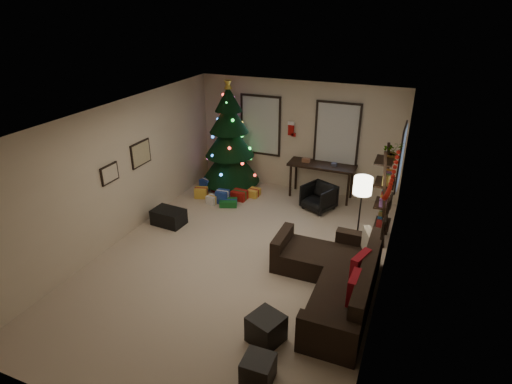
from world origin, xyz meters
The scene contains 29 objects.
floor centered at (0.00, 0.00, 0.00)m, with size 7.00×7.00×0.00m, color #BAA48D.
ceiling centered at (0.00, 0.00, 2.70)m, with size 7.00×7.00×0.00m, color white.
wall_back centered at (0.00, 3.50, 1.35)m, with size 5.00×5.00×0.00m, color beige.
wall_front centered at (0.00, -3.50, 1.35)m, with size 5.00×5.00×0.00m, color beige.
wall_left centered at (-2.50, 0.00, 1.35)m, with size 7.00×7.00×0.00m, color beige.
wall_right centered at (2.50, 0.00, 1.35)m, with size 7.00×7.00×0.00m, color beige.
window_back_left centered at (-0.95, 3.47, 1.55)m, with size 1.05×0.06×1.50m.
window_back_right centered at (0.95, 3.47, 1.55)m, with size 1.05×0.06×1.50m.
window_right_wall centered at (2.47, 2.55, 1.50)m, with size 0.06×0.90×1.30m.
christmas_tree centered at (-1.61, 3.03, 1.15)m, with size 1.49×1.49×2.77m.
presents centered at (-1.41, 2.23, 0.12)m, with size 1.50×1.01×0.30m.
sofa centered at (1.86, -0.27, 0.27)m, with size 1.78×2.60×0.84m.
pillow_red_a centered at (2.21, -0.86, 0.64)m, with size 0.11×0.42×0.42m, color maroon.
pillow_red_b centered at (2.21, -0.31, 0.64)m, with size 0.12×0.45×0.45m, color maroon.
pillow_cream centered at (2.21, 0.50, 0.63)m, with size 0.12×0.41×0.41m, color #C0B39B.
ottoman_near centered at (1.18, -1.66, 0.21)m, with size 0.44×0.44×0.42m, color black.
ottoman_far centered at (1.34, -2.34, 0.18)m, with size 0.38×0.38×0.36m, color black.
desk centered at (0.71, 3.22, 0.75)m, with size 1.58×0.56×0.85m.
desk_chair centered at (0.83, 2.57, 0.30)m, with size 0.58×0.54×0.60m, color black.
bookshelf centered at (2.30, 1.71, 0.94)m, with size 0.30×0.57×1.95m.
potted_plant centered at (2.30, 1.99, 1.84)m, with size 0.50×0.43×0.55m, color #4C4C4C.
floor_lamp centered at (1.95, 1.05, 1.30)m, with size 0.33×0.33×1.56m.
art_map centered at (-2.48, 0.69, 1.52)m, with size 0.04×0.60×0.50m.
art_abstract centered at (-2.48, -0.27, 1.45)m, with size 0.04×0.45×0.35m.
gallery centered at (2.48, -0.07, 1.57)m, with size 0.03×1.25×0.54m.
garland centered at (2.45, 0.19, 1.97)m, with size 0.08×1.90×0.30m, color #A5140C, non-canonical shape.
stocking_left centered at (-0.14, 3.42, 1.57)m, with size 0.20×0.05×0.36m.
stocking_right centered at (0.19, 3.54, 1.57)m, with size 0.20×0.05×0.36m.
storage_bin centered at (-1.95, 0.68, 0.17)m, with size 0.67×0.45×0.33m, color black.
Camera 1 is at (2.75, -5.87, 4.41)m, focal length 29.33 mm.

